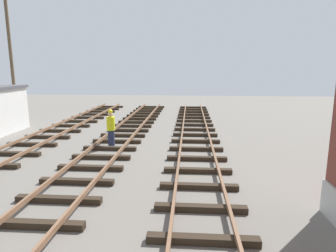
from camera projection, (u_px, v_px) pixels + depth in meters
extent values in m
cube|color=#2D2319|center=(203.00, 240.00, 6.45)|extent=(2.50, 0.24, 0.18)
cube|color=#2D2319|center=(201.00, 208.00, 7.90)|extent=(2.50, 0.24, 0.18)
cube|color=#2D2319|center=(199.00, 187.00, 9.35)|extent=(2.50, 0.24, 0.18)
cube|color=#2D2319|center=(198.00, 171.00, 10.80)|extent=(2.50, 0.24, 0.18)
cube|color=#2D2319|center=(197.00, 159.00, 12.25)|extent=(2.50, 0.24, 0.18)
cube|color=#2D2319|center=(196.00, 149.00, 13.70)|extent=(2.50, 0.24, 0.18)
cube|color=#2D2319|center=(196.00, 141.00, 15.15)|extent=(2.50, 0.24, 0.18)
cube|color=#2D2319|center=(195.00, 135.00, 16.60)|extent=(2.50, 0.24, 0.18)
cube|color=#2D2319|center=(195.00, 129.00, 18.05)|extent=(2.50, 0.24, 0.18)
cube|color=#2D2319|center=(194.00, 125.00, 19.50)|extent=(2.50, 0.24, 0.18)
cube|color=#2D2319|center=(194.00, 121.00, 20.95)|extent=(2.50, 0.24, 0.18)
cube|color=#2D2319|center=(194.00, 118.00, 22.41)|extent=(2.50, 0.24, 0.18)
cube|color=#2D2319|center=(194.00, 115.00, 23.86)|extent=(2.50, 0.24, 0.18)
cube|color=#2D2319|center=(193.00, 112.00, 25.31)|extent=(2.50, 0.24, 0.18)
cube|color=#2D2319|center=(193.00, 110.00, 26.76)|extent=(2.50, 0.24, 0.18)
cube|color=#2D2319|center=(193.00, 107.00, 28.21)|extent=(2.50, 0.24, 0.18)
cube|color=#2D2319|center=(34.00, 224.00, 7.09)|extent=(2.50, 0.24, 0.18)
cube|color=#2D2319|center=(59.00, 200.00, 8.43)|extent=(2.50, 0.24, 0.18)
cube|color=#2D2319|center=(77.00, 182.00, 9.77)|extent=(2.50, 0.24, 0.18)
cube|color=#2D2319|center=(91.00, 168.00, 11.11)|extent=(2.50, 0.24, 0.18)
cube|color=#2D2319|center=(101.00, 157.00, 12.45)|extent=(2.50, 0.24, 0.18)
cube|color=#2D2319|center=(110.00, 148.00, 13.80)|extent=(2.50, 0.24, 0.18)
cube|color=#2D2319|center=(117.00, 141.00, 15.14)|extent=(2.50, 0.24, 0.18)
cube|color=#2D2319|center=(123.00, 135.00, 16.48)|extent=(2.50, 0.24, 0.18)
cube|color=#2D2319|center=(128.00, 130.00, 17.82)|extent=(2.50, 0.24, 0.18)
cube|color=#2D2319|center=(132.00, 126.00, 19.16)|extent=(2.50, 0.24, 0.18)
cube|color=#2D2319|center=(136.00, 122.00, 20.51)|extent=(2.50, 0.24, 0.18)
cube|color=#2D2319|center=(140.00, 119.00, 21.85)|extent=(2.50, 0.24, 0.18)
cube|color=#2D2319|center=(142.00, 116.00, 23.19)|extent=(2.50, 0.24, 0.18)
cube|color=#2D2319|center=(145.00, 113.00, 24.53)|extent=(2.50, 0.24, 0.18)
cube|color=#2D2319|center=(147.00, 111.00, 25.87)|extent=(2.50, 0.24, 0.18)
cube|color=#2D2319|center=(150.00, 109.00, 27.22)|extent=(2.50, 0.24, 0.18)
cube|color=#2D2319|center=(151.00, 107.00, 28.56)|extent=(2.50, 0.24, 0.18)
cube|color=#2D2319|center=(13.00, 154.00, 12.95)|extent=(2.50, 0.24, 0.18)
cube|color=#2D2319|center=(32.00, 144.00, 14.52)|extent=(2.50, 0.24, 0.18)
cube|color=#2D2319|center=(48.00, 137.00, 16.10)|extent=(2.50, 0.24, 0.18)
cube|color=#2D2319|center=(60.00, 131.00, 17.68)|extent=(2.50, 0.24, 0.18)
cube|color=#2D2319|center=(71.00, 126.00, 19.26)|extent=(2.50, 0.24, 0.18)
cube|color=#2D2319|center=(80.00, 121.00, 20.84)|extent=(2.50, 0.24, 0.18)
cube|color=#2D2319|center=(88.00, 118.00, 22.42)|extent=(2.50, 0.24, 0.18)
cube|color=#2D2319|center=(95.00, 114.00, 24.00)|extent=(2.50, 0.24, 0.18)
cube|color=#2D2319|center=(100.00, 111.00, 25.58)|extent=(2.50, 0.24, 0.18)
cube|color=#2D2319|center=(106.00, 109.00, 27.15)|extent=(2.50, 0.24, 0.18)
cube|color=#2D2319|center=(110.00, 107.00, 28.73)|extent=(2.50, 0.24, 0.18)
cylinder|color=brown|center=(11.00, 57.00, 22.18)|extent=(0.24, 0.24, 9.30)
cylinder|color=#262D4C|center=(111.00, 139.00, 14.29)|extent=(0.32, 0.32, 0.85)
cylinder|color=yellow|center=(111.00, 124.00, 14.15)|extent=(0.40, 0.40, 0.65)
sphere|color=tan|center=(110.00, 114.00, 14.06)|extent=(0.24, 0.24, 0.24)
sphere|color=yellow|center=(110.00, 112.00, 14.03)|extent=(0.22, 0.22, 0.22)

